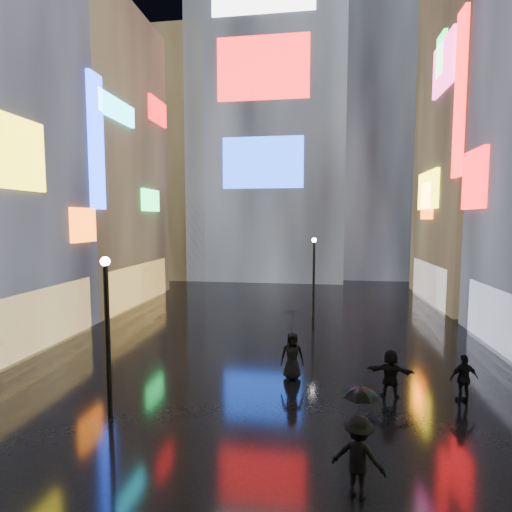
# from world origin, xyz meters

# --- Properties ---
(ground) EXTENTS (140.00, 140.00, 0.00)m
(ground) POSITION_xyz_m (0.00, 20.00, 0.00)
(ground) COLOR black
(ground) RESTS_ON ground
(building_left_far) EXTENTS (10.28, 12.00, 22.00)m
(building_left_far) POSITION_xyz_m (-15.98, 26.00, 10.98)
(building_left_far) COLOR black
(building_left_far) RESTS_ON ground
(building_right_far) EXTENTS (10.28, 12.00, 28.00)m
(building_right_far) POSITION_xyz_m (15.98, 30.00, 13.98)
(building_right_far) COLOR black
(building_right_far) RESTS_ON ground
(tower_main) EXTENTS (16.00, 14.20, 42.00)m
(tower_main) POSITION_xyz_m (-3.00, 43.97, 21.01)
(tower_main) COLOR black
(tower_main) RESTS_ON ground
(tower_flank_right) EXTENTS (12.00, 12.00, 34.00)m
(tower_flank_right) POSITION_xyz_m (9.00, 46.00, 17.00)
(tower_flank_right) COLOR black
(tower_flank_right) RESTS_ON ground
(tower_flank_left) EXTENTS (10.00, 10.00, 26.00)m
(tower_flank_left) POSITION_xyz_m (-14.00, 42.00, 13.00)
(tower_flank_left) COLOR black
(tower_flank_left) RESTS_ON ground
(lamp_near) EXTENTS (0.30, 0.30, 5.20)m
(lamp_near) POSITION_xyz_m (-4.31, 8.88, 2.94)
(lamp_near) COLOR black
(lamp_near) RESTS_ON ground
(lamp_far) EXTENTS (0.30, 0.30, 5.20)m
(lamp_far) POSITION_xyz_m (2.13, 23.32, 2.94)
(lamp_far) COLOR black
(lamp_far) RESTS_ON ground
(pedestrian_2) EXTENTS (1.38, 1.03, 1.90)m
(pedestrian_2) POSITION_xyz_m (3.22, 6.22, 0.95)
(pedestrian_2) COLOR black
(pedestrian_2) RESTS_ON ground
(pedestrian_3) EXTENTS (1.05, 0.61, 1.69)m
(pedestrian_3) POSITION_xyz_m (7.37, 11.67, 0.84)
(pedestrian_3) COLOR black
(pedestrian_3) RESTS_ON ground
(pedestrian_4) EXTENTS (0.98, 0.69, 1.89)m
(pedestrian_4) POSITION_xyz_m (1.34, 12.83, 0.94)
(pedestrian_4) COLOR black
(pedestrian_4) RESTS_ON ground
(pedestrian_5) EXTENTS (1.68, 0.75, 1.75)m
(pedestrian_5) POSITION_xyz_m (4.90, 11.65, 0.88)
(pedestrian_5) COLOR black
(pedestrian_5) RESTS_ON ground
(umbrella_1) EXTENTS (1.16, 1.16, 0.72)m
(umbrella_1) POSITION_xyz_m (3.22, 6.22, 2.26)
(umbrella_1) COLOR black
(umbrella_1) RESTS_ON pedestrian_2
(umbrella_2) EXTENTS (1.45, 1.45, 0.93)m
(umbrella_2) POSITION_xyz_m (1.34, 12.83, 2.35)
(umbrella_2) COLOR black
(umbrella_2) RESTS_ON pedestrian_4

